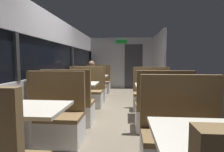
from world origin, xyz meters
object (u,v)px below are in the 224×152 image
(bench_mid_window_facing_end, at_px, (69,108))
(dining_table_far_window, at_px, (95,78))
(bench_mid_window_facing_entry, at_px, (85,95))
(seated_passenger, at_px, (91,83))
(bench_far_window_facing_entry, at_px, (98,84))
(bench_rear_aisle_facing_end, at_px, (162,113))
(coffee_cup_secondary, at_px, (100,74))
(dining_table_near_window, at_px, (27,115))
(bench_near_window_facing_entry, at_px, (52,121))
(bench_rear_aisle_facing_entry, at_px, (152,97))
(bench_far_window_facing_end, at_px, (91,90))
(dining_table_mid_window, at_px, (78,87))
(coffee_cup_primary, at_px, (147,83))
(bench_front_aisle_facing_entry, at_px, (183,143))
(dining_table_rear_aisle, at_px, (156,89))
(dining_table_front_aisle, at_px, (214,146))

(bench_mid_window_facing_end, xyz_separation_m, dining_table_far_window, (0.00, 2.90, 0.31))
(bench_mid_window_facing_entry, distance_m, seated_passenger, 0.90)
(bench_far_window_facing_entry, bearing_deg, bench_rear_aisle_facing_end, -64.80)
(bench_rear_aisle_facing_end, distance_m, coffee_cup_secondary, 3.50)
(seated_passenger, xyz_separation_m, coffee_cup_secondary, (0.20, 0.60, 0.25))
(dining_table_near_window, relative_size, bench_mid_window_facing_end, 0.82)
(bench_near_window_facing_entry, height_order, bench_rear_aisle_facing_end, same)
(bench_mid_window_facing_end, relative_size, seated_passenger, 0.87)
(bench_rear_aisle_facing_entry, bearing_deg, dining_table_near_window, -123.51)
(bench_far_window_facing_entry, height_order, bench_rear_aisle_facing_end, same)
(bench_near_window_facing_entry, distance_m, bench_mid_window_facing_entry, 2.20)
(bench_mid_window_facing_end, bearing_deg, bench_far_window_facing_end, 90.00)
(dining_table_mid_window, xyz_separation_m, bench_mid_window_facing_end, (0.00, -0.70, -0.31))
(bench_rear_aisle_facing_entry, bearing_deg, coffee_cup_primary, -105.71)
(bench_near_window_facing_entry, relative_size, bench_mid_window_facing_entry, 1.00)
(seated_passenger, bearing_deg, coffee_cup_primary, -48.72)
(dining_table_near_window, bearing_deg, bench_far_window_facing_entry, 90.00)
(bench_mid_window_facing_end, relative_size, dining_table_far_window, 1.22)
(dining_table_mid_window, relative_size, bench_rear_aisle_facing_entry, 0.82)
(seated_passenger, xyz_separation_m, coffee_cup_primary, (1.59, -1.81, 0.25))
(bench_front_aisle_facing_entry, distance_m, coffee_cup_primary, 1.94)
(dining_table_mid_window, height_order, seated_passenger, seated_passenger)
(bench_far_window_facing_end, relative_size, coffee_cup_primary, 12.22)
(bench_near_window_facing_entry, relative_size, coffee_cup_secondary, 12.22)
(bench_far_window_facing_end, bearing_deg, seated_passenger, 90.00)
(dining_table_far_window, xyz_separation_m, coffee_cup_secondary, (0.20, -0.03, 0.15))
(bench_mid_window_facing_end, relative_size, bench_far_window_facing_end, 1.00)
(dining_table_far_window, distance_m, bench_rear_aisle_facing_end, 3.60)
(coffee_cup_secondary, bearing_deg, dining_table_mid_window, -95.16)
(dining_table_near_window, xyz_separation_m, dining_table_rear_aisle, (1.79, 2.00, 0.00))
(bench_far_window_facing_end, bearing_deg, dining_table_far_window, 90.00)
(bench_front_aisle_facing_entry, bearing_deg, dining_table_near_window, -176.82)
(bench_near_window_facing_entry, height_order, seated_passenger, seated_passenger)
(dining_table_mid_window, height_order, bench_far_window_facing_entry, bench_far_window_facing_entry)
(bench_mid_window_facing_end, bearing_deg, bench_far_window_facing_entry, 90.00)
(dining_table_near_window, relative_size, bench_front_aisle_facing_entry, 0.82)
(bench_rear_aisle_facing_end, bearing_deg, bench_far_window_facing_end, 126.67)
(dining_table_front_aisle, relative_size, dining_table_rear_aisle, 1.00)
(dining_table_rear_aisle, relative_size, seated_passenger, 0.71)
(dining_table_far_window, distance_m, bench_front_aisle_facing_entry, 4.68)
(dining_table_mid_window, distance_m, bench_far_window_facing_entry, 2.92)
(bench_mid_window_facing_end, relative_size, dining_table_front_aisle, 1.22)
(bench_front_aisle_facing_entry, relative_size, coffee_cup_primary, 12.22)
(bench_mid_window_facing_end, height_order, coffee_cup_secondary, bench_mid_window_facing_end)
(bench_front_aisle_facing_entry, bearing_deg, bench_rear_aisle_facing_entry, 90.00)
(dining_table_front_aisle, bearing_deg, dining_table_rear_aisle, 90.00)
(dining_table_near_window, height_order, bench_mid_window_facing_entry, bench_mid_window_facing_entry)
(bench_front_aisle_facing_entry, relative_size, coffee_cup_secondary, 12.22)
(bench_mid_window_facing_entry, bearing_deg, dining_table_mid_window, -90.00)
(dining_table_far_window, height_order, coffee_cup_primary, coffee_cup_primary)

